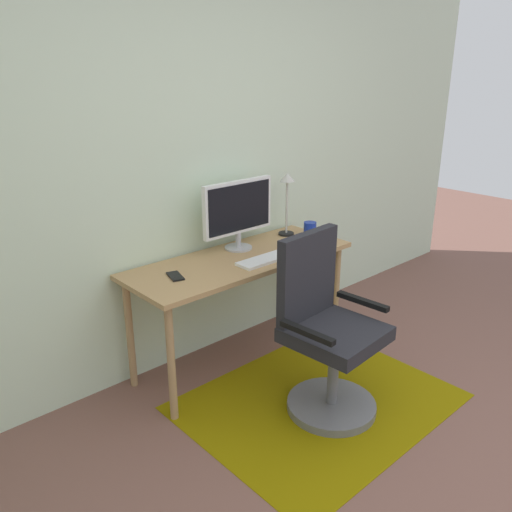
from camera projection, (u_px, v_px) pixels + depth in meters
name	position (u px, v px, depth m)	size (l,w,h in m)	color
wall_back	(192.00, 161.00, 3.26)	(6.00, 0.10, 2.60)	silver
area_rug	(318.00, 401.00, 3.07)	(1.48, 1.18, 0.01)	#796504
desk	(241.00, 269.00, 3.29)	(1.50, 0.56, 0.73)	tan
monitor	(238.00, 210.00, 3.34)	(0.54, 0.18, 0.45)	#B2B2B7
keyboard	(268.00, 259.00, 3.22)	(0.43, 0.13, 0.02)	white
computer_mouse	(305.00, 245.00, 3.43)	(0.06, 0.10, 0.03)	black
coffee_cup	(310.00, 230.00, 3.63)	(0.09, 0.09, 0.11)	#152F9F
cell_phone	(175.00, 276.00, 2.96)	(0.07, 0.14, 0.01)	black
desk_lamp	(287.00, 191.00, 3.61)	(0.11, 0.11, 0.44)	black
office_chair	(326.00, 339.00, 2.89)	(0.57, 0.51, 1.02)	slate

